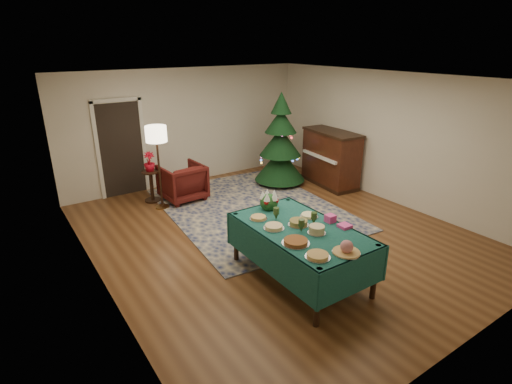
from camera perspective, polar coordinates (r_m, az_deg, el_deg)
room_shell at (r=6.79m, az=2.91°, el=4.44°), size 7.00×7.00×7.00m
doorway at (r=9.23m, az=-18.70°, el=6.14°), size 1.08×0.04×2.16m
rug at (r=8.26m, az=-0.68°, el=-2.38°), size 3.54×4.45×0.02m
buffet_table at (r=5.71m, az=6.38°, el=-6.59°), size 1.23×2.08×0.81m
platter_0 at (r=4.93m, az=8.80°, el=-8.99°), size 0.31×0.31×0.05m
platter_1 at (r=5.06m, az=12.82°, el=-7.84°), size 0.35×0.35×0.17m
platter_2 at (r=5.21m, az=5.69°, el=-7.09°), size 0.37×0.37×0.06m
platter_3 at (r=5.50m, az=8.67°, el=-5.35°), size 0.25×0.25×0.11m
platter_4 at (r=5.58m, az=2.56°, el=-5.01°), size 0.29×0.29×0.06m
platter_5 at (r=5.70m, az=6.08°, el=-4.40°), size 0.30×0.30×0.08m
platter_6 at (r=5.99m, az=7.61°, el=-3.36°), size 0.27×0.27×0.05m
platter_7 at (r=5.86m, az=0.34°, el=-3.71°), size 0.26×0.26×0.05m
goblet_0 at (r=5.82m, az=2.90°, el=-3.06°), size 0.09×0.09×0.19m
goblet_1 at (r=5.72m, az=8.26°, el=-3.71°), size 0.09×0.09×0.19m
goblet_2 at (r=5.48m, az=6.51°, el=-4.76°), size 0.09×0.09×0.19m
napkin_stack at (r=5.75m, az=12.55°, el=-4.76°), size 0.16×0.16×0.04m
gift_box at (r=5.86m, az=10.56°, el=-3.72°), size 0.13×0.13×0.11m
centerpiece at (r=6.17m, az=1.87°, el=-1.22°), size 0.29×0.29×0.33m
armchair at (r=8.75m, az=-10.49°, el=1.64°), size 0.89×0.84×0.88m
floor_lamp at (r=8.11m, az=-14.03°, el=7.34°), size 0.42×0.42×1.72m
side_table at (r=8.84m, az=-14.67°, el=0.75°), size 0.38×0.38×0.68m
potted_plant at (r=8.69m, az=-14.95°, el=3.63°), size 0.23×0.41×0.23m
christmas_tree at (r=9.47m, az=3.51°, el=6.87°), size 1.45×1.45×2.19m
piano at (r=9.66m, az=10.62°, el=4.69°), size 0.87×1.58×1.30m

